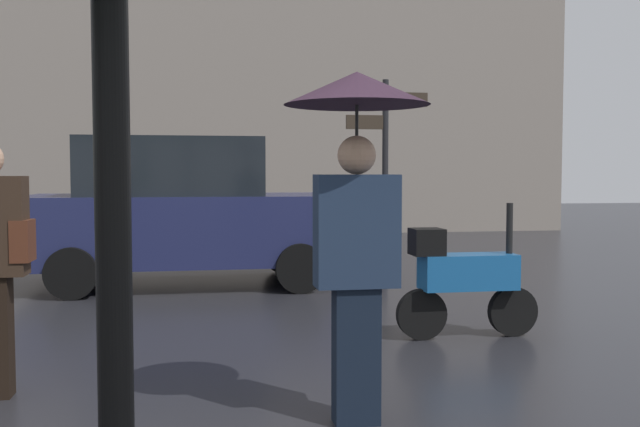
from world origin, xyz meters
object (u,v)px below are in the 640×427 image
parked_scooter (463,278)px  street_signpost (386,162)px  pedestrian_with_umbrella (357,169)px  parked_car_left (185,211)px

parked_scooter → street_signpost: bearing=72.8°
parked_scooter → street_signpost: (0.02, 2.86, 1.10)m
pedestrian_with_umbrella → parked_car_left: bearing=32.4°
pedestrian_with_umbrella → parked_scooter: pedestrian_with_umbrella is taller
pedestrian_with_umbrella → street_signpost: 5.09m
parked_car_left → street_signpost: bearing=166.3°
parked_scooter → street_signpost: size_ratio=0.49×
parked_car_left → street_signpost: street_signpost is taller
parked_scooter → parked_car_left: 4.44m
parked_scooter → street_signpost: 3.07m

